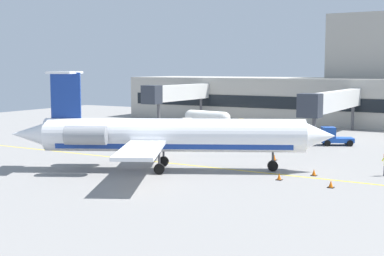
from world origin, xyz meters
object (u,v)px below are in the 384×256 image
(regional_jet, at_px, (168,135))
(baggage_tug, at_px, (333,137))
(pushback_tractor, at_px, (237,128))
(fuel_tank, at_px, (207,117))
(belt_loader, at_px, (183,127))

(regional_jet, height_order, baggage_tug, regional_jet)
(baggage_tug, distance_m, pushback_tractor, 14.26)
(fuel_tank, bearing_deg, regional_jet, -66.70)
(belt_loader, relative_size, fuel_tank, 0.39)
(belt_loader, bearing_deg, regional_jet, -61.81)
(regional_jet, relative_size, pushback_tractor, 6.18)
(baggage_tug, relative_size, pushback_tractor, 0.95)
(belt_loader, bearing_deg, pushback_tractor, 23.16)
(regional_jet, distance_m, fuel_tank, 36.95)
(baggage_tug, distance_m, fuel_tank, 25.52)
(regional_jet, bearing_deg, fuel_tank, 113.30)
(baggage_tug, bearing_deg, pushback_tractor, 165.83)
(belt_loader, height_order, fuel_tank, fuel_tank)
(pushback_tractor, bearing_deg, baggage_tug, -14.17)
(baggage_tug, height_order, pushback_tractor, baggage_tug)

